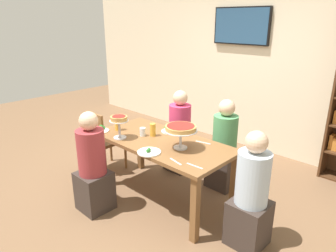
{
  "coord_description": "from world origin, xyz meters",
  "views": [
    {
      "loc": [
        2.27,
        -2.29,
        2.05
      ],
      "look_at": [
        0.0,
        0.1,
        0.89
      ],
      "focal_mm": 32.73,
      "sensor_mm": 36.0,
      "label": 1
    }
  ],
  "objects_px": {
    "diner_head_east": "(251,198)",
    "salad_plate_far_diner": "(100,129)",
    "chair_head_west": "(103,138)",
    "beer_glass_amber_tall": "(153,130)",
    "television": "(241,26)",
    "cutlery_knife_near": "(203,143)",
    "water_glass_clear_near": "(143,132)",
    "diner_near_left": "(93,169)",
    "beer_glass_amber_short": "(118,124)",
    "deep_dish_pizza_stand": "(181,129)",
    "diner_far_left": "(180,137)",
    "personal_pizza_stand": "(119,121)",
    "diner_far_right": "(224,151)",
    "salad_plate_spare": "(169,130)",
    "dining_table": "(162,148)",
    "salad_plate_near_diner": "(149,152)",
    "cutlery_fork_near": "(195,166)",
    "cutlery_fork_far": "(176,162)"
  },
  "relations": [
    {
      "from": "diner_head_east",
      "to": "diner_far_left",
      "type": "height_order",
      "value": "same"
    },
    {
      "from": "salad_plate_near_diner",
      "to": "beer_glass_amber_tall",
      "type": "height_order",
      "value": "beer_glass_amber_tall"
    },
    {
      "from": "salad_plate_near_diner",
      "to": "water_glass_clear_near",
      "type": "bearing_deg",
      "value": 145.45
    },
    {
      "from": "chair_head_west",
      "to": "beer_glass_amber_tall",
      "type": "height_order",
      "value": "beer_glass_amber_tall"
    },
    {
      "from": "chair_head_west",
      "to": "beer_glass_amber_tall",
      "type": "relative_size",
      "value": 5.76
    },
    {
      "from": "beer_glass_amber_tall",
      "to": "water_glass_clear_near",
      "type": "distance_m",
      "value": 0.12
    },
    {
      "from": "salad_plate_near_diner",
      "to": "cutlery_fork_far",
      "type": "relative_size",
      "value": 1.36
    },
    {
      "from": "diner_head_east",
      "to": "salad_plate_far_diner",
      "type": "xyz_separation_m",
      "value": [
        -1.92,
        -0.29,
        0.27
      ]
    },
    {
      "from": "personal_pizza_stand",
      "to": "beer_glass_amber_tall",
      "type": "bearing_deg",
      "value": 54.58
    },
    {
      "from": "deep_dish_pizza_stand",
      "to": "personal_pizza_stand",
      "type": "xyz_separation_m",
      "value": [
        -0.7,
        -0.26,
        -0.01
      ]
    },
    {
      "from": "chair_head_west",
      "to": "beer_glass_amber_short",
      "type": "xyz_separation_m",
      "value": [
        0.46,
        -0.07,
        0.34
      ]
    },
    {
      "from": "water_glass_clear_near",
      "to": "cutlery_fork_far",
      "type": "relative_size",
      "value": 0.55
    },
    {
      "from": "salad_plate_near_diner",
      "to": "salad_plate_spare",
      "type": "distance_m",
      "value": 0.66
    },
    {
      "from": "deep_dish_pizza_stand",
      "to": "salad_plate_near_diner",
      "type": "distance_m",
      "value": 0.41
    },
    {
      "from": "chair_head_west",
      "to": "salad_plate_near_diner",
      "type": "distance_m",
      "value": 1.3
    },
    {
      "from": "diner_near_left",
      "to": "chair_head_west",
      "type": "xyz_separation_m",
      "value": [
        -0.71,
        0.63,
        -0.01
      ]
    },
    {
      "from": "water_glass_clear_near",
      "to": "cutlery_fork_far",
      "type": "distance_m",
      "value": 0.79
    },
    {
      "from": "salad_plate_spare",
      "to": "cutlery_fork_near",
      "type": "xyz_separation_m",
      "value": [
        0.81,
        -0.51,
        -0.02
      ]
    },
    {
      "from": "dining_table",
      "to": "personal_pizza_stand",
      "type": "relative_size",
      "value": 6.2
    },
    {
      "from": "salad_plate_spare",
      "to": "diner_far_left",
      "type": "bearing_deg",
      "value": 116.22
    },
    {
      "from": "diner_near_left",
      "to": "beer_glass_amber_short",
      "type": "relative_size",
      "value": 6.8
    },
    {
      "from": "diner_far_right",
      "to": "chair_head_west",
      "type": "height_order",
      "value": "diner_far_right"
    },
    {
      "from": "salad_plate_far_diner",
      "to": "diner_far_left",
      "type": "bearing_deg",
      "value": 67.8
    },
    {
      "from": "cutlery_knife_near",
      "to": "water_glass_clear_near",
      "type": "bearing_deg",
      "value": 13.74
    },
    {
      "from": "beer_glass_amber_tall",
      "to": "diner_head_east",
      "type": "bearing_deg",
      "value": -1.88
    },
    {
      "from": "personal_pizza_stand",
      "to": "diner_near_left",
      "type": "bearing_deg",
      "value": -87.41
    },
    {
      "from": "deep_dish_pizza_stand",
      "to": "cutlery_fork_far",
      "type": "height_order",
      "value": "deep_dish_pizza_stand"
    },
    {
      "from": "television",
      "to": "cutlery_knife_near",
      "type": "bearing_deg",
      "value": -68.56
    },
    {
      "from": "diner_head_east",
      "to": "personal_pizza_stand",
      "type": "height_order",
      "value": "diner_head_east"
    },
    {
      "from": "cutlery_fork_near",
      "to": "cutlery_fork_far",
      "type": "relative_size",
      "value": 1.0
    },
    {
      "from": "dining_table",
      "to": "chair_head_west",
      "type": "height_order",
      "value": "chair_head_west"
    },
    {
      "from": "cutlery_fork_far",
      "to": "chair_head_west",
      "type": "bearing_deg",
      "value": -176.47
    },
    {
      "from": "diner_far_right",
      "to": "water_glass_clear_near",
      "type": "relative_size",
      "value": 11.62
    },
    {
      "from": "salad_plate_far_diner",
      "to": "cutlery_fork_far",
      "type": "height_order",
      "value": "salad_plate_far_diner"
    },
    {
      "from": "salad_plate_spare",
      "to": "salad_plate_near_diner",
      "type": "bearing_deg",
      "value": -65.35
    },
    {
      "from": "television",
      "to": "deep_dish_pizza_stand",
      "type": "xyz_separation_m",
      "value": [
        0.64,
        -2.12,
        -0.99
      ]
    },
    {
      "from": "dining_table",
      "to": "cutlery_fork_near",
      "type": "bearing_deg",
      "value": -19.94
    },
    {
      "from": "diner_far_left",
      "to": "chair_head_west",
      "type": "distance_m",
      "value": 1.07
    },
    {
      "from": "salad_plate_spare",
      "to": "cutlery_knife_near",
      "type": "bearing_deg",
      "value": 0.52
    },
    {
      "from": "dining_table",
      "to": "water_glass_clear_near",
      "type": "bearing_deg",
      "value": -169.87
    },
    {
      "from": "cutlery_knife_near",
      "to": "cutlery_fork_far",
      "type": "relative_size",
      "value": 1.0
    },
    {
      "from": "cutlery_knife_near",
      "to": "diner_far_left",
      "type": "bearing_deg",
      "value": -43.4
    },
    {
      "from": "diner_far_right",
      "to": "personal_pizza_stand",
      "type": "relative_size",
      "value": 4.3
    },
    {
      "from": "television",
      "to": "diner_near_left",
      "type": "relative_size",
      "value": 0.83
    },
    {
      "from": "personal_pizza_stand",
      "to": "salad_plate_near_diner",
      "type": "height_order",
      "value": "personal_pizza_stand"
    },
    {
      "from": "diner_head_east",
      "to": "water_glass_clear_near",
      "type": "bearing_deg",
      "value": 1.58
    },
    {
      "from": "salad_plate_near_diner",
      "to": "cutlery_fork_far",
      "type": "distance_m",
      "value": 0.34
    },
    {
      "from": "diner_head_east",
      "to": "deep_dish_pizza_stand",
      "type": "xyz_separation_m",
      "value": [
        -0.86,
        -0.01,
        0.46
      ]
    },
    {
      "from": "dining_table",
      "to": "cutlery_knife_near",
      "type": "xyz_separation_m",
      "value": [
        0.38,
        0.27,
        0.1
      ]
    },
    {
      "from": "dining_table",
      "to": "cutlery_fork_near",
      "type": "xyz_separation_m",
      "value": [
        0.67,
        -0.24,
        0.1
      ]
    }
  ]
}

